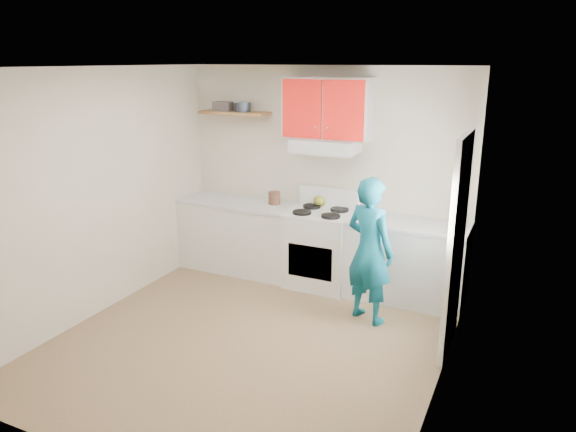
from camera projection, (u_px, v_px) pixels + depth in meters
The scene contains 21 objects.
floor at pixel (251, 340), 5.31m from camera, with size 3.80×3.80×0.00m, color brown.
ceiling at pixel (245, 67), 4.58m from camera, with size 3.60×3.80×0.04m, color white.
back_wall at pixel (324, 175), 6.60m from camera, with size 3.60×0.04×2.60m, color beige.
front_wall at pixel (96, 291), 3.29m from camera, with size 3.60×0.04×2.60m, color beige.
left_wall at pixel (99, 194), 5.68m from camera, with size 0.04×3.80×2.60m, color beige.
right_wall at pixel (449, 240), 4.21m from camera, with size 0.04×3.80×2.60m, color beige.
door at pixel (456, 246), 4.91m from camera, with size 0.05×0.85×2.05m, color white.
door_glass at pixel (457, 201), 4.80m from camera, with size 0.01×0.55×0.95m, color white.
counter_left at pixel (240, 236), 7.00m from camera, with size 1.52×0.60×0.90m, color silver.
counter_right at pixel (406, 262), 6.11m from camera, with size 1.32×0.60×0.90m, color silver.
stove at pixel (320, 249), 6.51m from camera, with size 0.76×0.65×0.92m, color white.
range_hood at pixel (325, 146), 6.26m from camera, with size 0.76×0.44×0.15m, color silver.
upper_cabinets at pixel (328, 108), 6.18m from camera, with size 1.02×0.33×0.70m, color red.
shelf at pixel (235, 113), 6.73m from camera, with size 0.90×0.30×0.04m, color brown.
books at pixel (223, 106), 6.76m from camera, with size 0.22×0.16×0.12m, color #443C3E.
tin at pixel (243, 107), 6.65m from camera, with size 0.19×0.19×0.12m, color #333D4C.
kettle at pixel (320, 201), 6.63m from camera, with size 0.16×0.16×0.14m, color olive.
crock at pixel (274, 199), 6.72m from camera, with size 0.15×0.15×0.18m, color #503123.
cutting_board at pixel (390, 221), 6.07m from camera, with size 0.28×0.20×0.02m, color olive.
silicone_mat at pixel (429, 229), 5.81m from camera, with size 0.27×0.22×0.01m, color red.
person at pixel (370, 250), 5.53m from camera, with size 0.56×0.37×1.55m, color #0C586E.
Camera 1 is at (2.35, -4.15, 2.66)m, focal length 33.59 mm.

